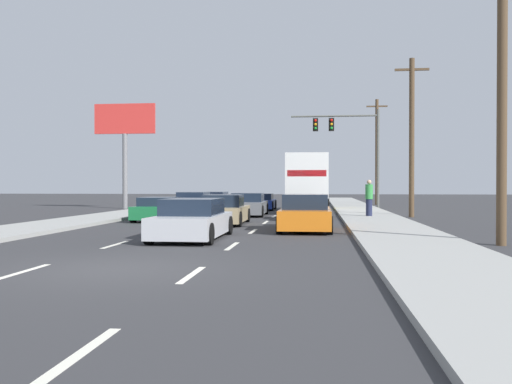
{
  "coord_description": "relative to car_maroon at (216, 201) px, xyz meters",
  "views": [
    {
      "loc": [
        4.1,
        -10.9,
        1.71
      ],
      "look_at": [
        0.55,
        20.73,
        1.32
      ],
      "focal_mm": 38.86,
      "sensor_mm": 36.0,
      "label": 1
    }
  ],
  "objects": [
    {
      "name": "car_tan",
      "position": [
        3.17,
        -15.06,
        -0.0
      ],
      "size": [
        1.96,
        4.15,
        1.3
      ],
      "color": "tan",
      "rests_on": "ground_plane"
    },
    {
      "name": "utility_pole_near",
      "position": [
        12.43,
        -22.61,
        4.78
      ],
      "size": [
        1.8,
        0.28,
        10.44
      ],
      "color": "brown",
      "rests_on": "ground_plane"
    },
    {
      "name": "car_blue",
      "position": [
        3.36,
        -0.86,
        -0.05
      ],
      "size": [
        1.9,
        4.08,
        1.14
      ],
      "color": "#1E389E",
      "rests_on": "ground_plane"
    },
    {
      "name": "car_black",
      "position": [
        6.58,
        -10.99,
        -0.02
      ],
      "size": [
        1.88,
        4.19,
        1.22
      ],
      "color": "black",
      "rests_on": "ground_plane"
    },
    {
      "name": "car_green",
      "position": [
        -0.32,
        -12.92,
        -0.04
      ],
      "size": [
        2.08,
        4.27,
        1.14
      ],
      "color": "#196B38",
      "rests_on": "ground_plane"
    },
    {
      "name": "lane_markings",
      "position": [
        3.17,
        -3.61,
        -0.58
      ],
      "size": [
        3.54,
        62.0,
        0.01
      ],
      "color": "silver",
      "rests_on": "ground_plane"
    },
    {
      "name": "car_gray",
      "position": [
        3.37,
        -8.19,
        -0.0
      ],
      "size": [
        2.03,
        4.38,
        1.27
      ],
      "color": "slate",
      "rests_on": "ground_plane"
    },
    {
      "name": "car_orange",
      "position": [
        6.8,
        -17.93,
        0.04
      ],
      "size": [
        1.96,
        4.69,
        1.38
      ],
      "color": "orange",
      "rests_on": "ground_plane"
    },
    {
      "name": "utility_pole_mid",
      "position": [
        12.24,
        -8.61,
        3.8
      ],
      "size": [
        1.8,
        0.28,
        8.49
      ],
      "color": "brown",
      "rests_on": "ground_plane"
    },
    {
      "name": "car_navy",
      "position": [
        -0.05,
        -6.78,
        0.02
      ],
      "size": [
        1.95,
        4.46,
        1.31
      ],
      "color": "#141E4C",
      "rests_on": "ground_plane"
    },
    {
      "name": "roadside_billboard",
      "position": [
        -6.75,
        0.11,
        4.97
      ],
      "size": [
        4.53,
        0.36,
        7.65
      ],
      "color": "slate",
      "rests_on": "ground_plane"
    },
    {
      "name": "utility_pole_far",
      "position": [
        12.35,
        10.01,
        4.14
      ],
      "size": [
        1.8,
        0.28,
        9.17
      ],
      "color": "brown",
      "rests_on": "ground_plane"
    },
    {
      "name": "sidewalk_right",
      "position": [
        9.95,
        -8.06,
        -0.51
      ],
      "size": [
        3.06,
        80.0,
        0.14
      ],
      "primitive_type": "cube",
      "color": "#9E9E99",
      "rests_on": "ground_plane"
    },
    {
      "name": "pedestrian_near_corner",
      "position": [
        9.87,
        -10.16,
        0.49
      ],
      "size": [
        0.38,
        0.38,
        1.85
      ],
      "color": "#1E233F",
      "rests_on": "sidewalk_right"
    },
    {
      "name": "box_truck",
      "position": [
        6.57,
        -3.53,
        1.48
      ],
      "size": [
        2.75,
        8.69,
        3.56
      ],
      "color": "white",
      "rests_on": "ground_plane"
    },
    {
      "name": "car_maroon",
      "position": [
        0.0,
        0.0,
        0.0
      ],
      "size": [
        1.83,
        4.62,
        1.25
      ],
      "color": "maroon",
      "rests_on": "ground_plane"
    },
    {
      "name": "traffic_signal_mast",
      "position": [
        9.15,
        3.63,
        4.98
      ],
      "size": [
        6.67,
        0.69,
        7.45
      ],
      "color": "#595B56",
      "rests_on": "ground_plane"
    },
    {
      "name": "car_silver",
      "position": [
        3.29,
        -21.69,
        0.02
      ],
      "size": [
        1.99,
        4.51,
        1.29
      ],
      "color": "#B7BABF",
      "rests_on": "ground_plane"
    },
    {
      "name": "sidewalk_left",
      "position": [
        -3.61,
        -8.06,
        -0.51
      ],
      "size": [
        3.06,
        80.0,
        0.14
      ],
      "primitive_type": "cube",
      "color": "#9E9E99",
      "rests_on": "ground_plane"
    },
    {
      "name": "ground_plane",
      "position": [
        3.17,
        -3.06,
        -0.58
      ],
      "size": [
        140.0,
        140.0,
        0.0
      ],
      "primitive_type": "plane",
      "color": "#333335"
    }
  ]
}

